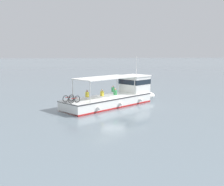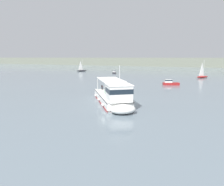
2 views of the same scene
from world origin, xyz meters
name	(u,v)px [view 1 (image 1 of 2)]	position (x,y,z in m)	size (l,w,h in m)	color
ground_plane	(113,106)	(0.00, 0.00, 0.00)	(400.00, 400.00, 0.00)	slate
ferry_main	(118,95)	(0.96, -0.74, 1.02)	(10.21, 11.95, 5.32)	white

